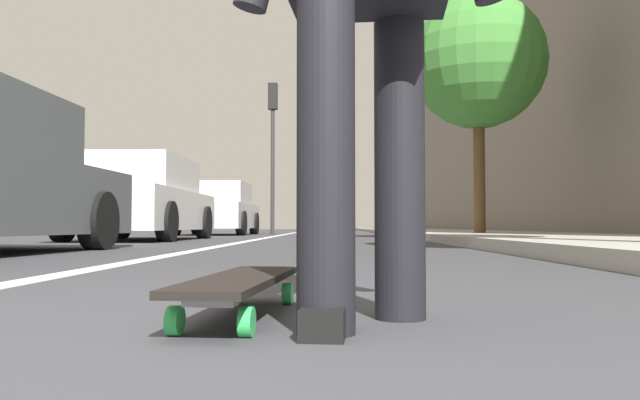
{
  "coord_description": "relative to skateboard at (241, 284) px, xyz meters",
  "views": [
    {
      "loc": [
        -0.86,
        -0.24,
        0.25
      ],
      "look_at": [
        13.38,
        0.03,
        0.85
      ],
      "focal_mm": 35.14,
      "sensor_mm": 36.0,
      "label": 1
    }
  ],
  "objects": [
    {
      "name": "parked_car_mid",
      "position": [
        9.52,
        3.21,
        0.62
      ],
      "size": [
        4.4,
        1.96,
        1.49
      ],
      "color": "silver",
      "rests_on": "ground"
    },
    {
      "name": "street_tree_mid",
      "position": [
        10.04,
        -3.03,
        3.27
      ],
      "size": [
        2.55,
        2.55,
        4.65
      ],
      "color": "brown",
      "rests_on": "ground"
    },
    {
      "name": "building_facade",
      "position": [
        21.12,
        -5.96,
        4.56
      ],
      "size": [
        40.0,
        1.2,
        9.31
      ],
      "primitive_type": "cube",
      "color": "gray",
      "rests_on": "ground"
    },
    {
      "name": "sidewalk_curb",
      "position": [
        17.12,
        -3.43,
        -0.03
      ],
      "size": [
        52.0,
        3.2,
        0.13
      ],
      "primitive_type": "cube",
      "color": "#9E9B93",
      "rests_on": "ground"
    },
    {
      "name": "ground_plane",
      "position": [
        9.12,
        -0.02,
        -0.09
      ],
      "size": [
        80.0,
        80.0,
        0.0
      ],
      "primitive_type": "plane",
      "color": "#38383D"
    },
    {
      "name": "parked_car_far",
      "position": [
        16.24,
        3.05,
        0.63
      ],
      "size": [
        4.09,
        2.06,
        1.49
      ],
      "color": "#B7B7BC",
      "rests_on": "ground"
    },
    {
      "name": "lane_stripe_white",
      "position": [
        19.12,
        1.15,
        -0.09
      ],
      "size": [
        52.0,
        0.16,
        0.01
      ],
      "primitive_type": "cube",
      "color": "silver",
      "rests_on": "ground"
    },
    {
      "name": "traffic_light",
      "position": [
        17.24,
        1.55,
        3.08
      ],
      "size": [
        0.33,
        0.28,
        4.62
      ],
      "color": "#2D2D2D",
      "rests_on": "ground"
    },
    {
      "name": "skateboard",
      "position": [
        0.0,
        0.0,
        0.0
      ],
      "size": [
        0.85,
        0.27,
        0.11
      ],
      "color": "green",
      "rests_on": "ground"
    }
  ]
}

